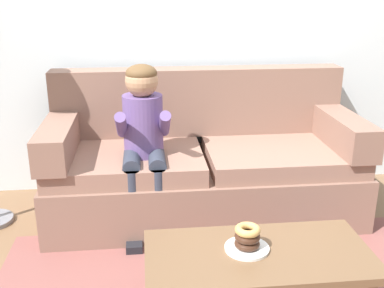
{
  "coord_description": "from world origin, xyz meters",
  "views": [
    {
      "loc": [
        -0.42,
        -2.21,
        1.56
      ],
      "look_at": [
        -0.13,
        0.45,
        0.65
      ],
      "focal_mm": 43.44,
      "sensor_mm": 36.0,
      "label": 1
    }
  ],
  "objects_px": {
    "coffee_table": "(258,260)",
    "donut": "(247,243)",
    "couch": "(202,165)",
    "toy_controller": "(319,259)",
    "person_child": "(143,133)"
  },
  "relations": [
    {
      "from": "toy_controller",
      "to": "donut",
      "type": "bearing_deg",
      "value": -116.67
    },
    {
      "from": "donut",
      "to": "coffee_table",
      "type": "bearing_deg",
      "value": -27.93
    },
    {
      "from": "toy_controller",
      "to": "coffee_table",
      "type": "bearing_deg",
      "value": -112.22
    },
    {
      "from": "coffee_table",
      "to": "toy_controller",
      "type": "bearing_deg",
      "value": 42.81
    },
    {
      "from": "couch",
      "to": "toy_controller",
      "type": "xyz_separation_m",
      "value": [
        0.6,
        -0.77,
        -0.33
      ]
    },
    {
      "from": "person_child",
      "to": "donut",
      "type": "bearing_deg",
      "value": -64.82
    },
    {
      "from": "toy_controller",
      "to": "person_child",
      "type": "bearing_deg",
      "value": 176.18
    },
    {
      "from": "donut",
      "to": "toy_controller",
      "type": "xyz_separation_m",
      "value": [
        0.55,
        0.43,
        -0.4
      ]
    },
    {
      "from": "donut",
      "to": "toy_controller",
      "type": "height_order",
      "value": "donut"
    },
    {
      "from": "couch",
      "to": "coffee_table",
      "type": "distance_m",
      "value": 1.23
    },
    {
      "from": "couch",
      "to": "coffee_table",
      "type": "xyz_separation_m",
      "value": [
        0.1,
        -1.23,
        -0.0
      ]
    },
    {
      "from": "couch",
      "to": "donut",
      "type": "relative_size",
      "value": 17.79
    },
    {
      "from": "coffee_table",
      "to": "toy_controller",
      "type": "distance_m",
      "value": 0.75
    },
    {
      "from": "coffee_table",
      "to": "toy_controller",
      "type": "height_order",
      "value": "coffee_table"
    },
    {
      "from": "coffee_table",
      "to": "donut",
      "type": "distance_m",
      "value": 0.09
    }
  ]
}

